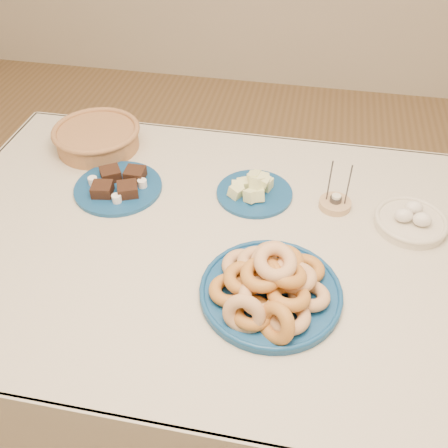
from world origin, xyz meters
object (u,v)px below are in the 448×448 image
(candle_holder, at_px, (335,203))
(brownie_plate, at_px, (118,186))
(egg_bowl, at_px, (411,221))
(dining_table, at_px, (227,265))
(melon_plate, at_px, (254,190))
(donut_platter, at_px, (271,286))
(wicker_basket, at_px, (97,137))

(candle_holder, bearing_deg, brownie_plate, -176.26)
(brownie_plate, bearing_deg, egg_bowl, -0.25)
(dining_table, xyz_separation_m, melon_plate, (0.04, 0.21, 0.13))
(donut_platter, distance_m, melon_plate, 0.41)
(melon_plate, height_order, egg_bowl, melon_plate)
(dining_table, height_order, candle_holder, candle_holder)
(donut_platter, distance_m, brownie_plate, 0.62)
(egg_bowl, bearing_deg, melon_plate, 172.73)
(egg_bowl, bearing_deg, dining_table, -163.19)
(donut_platter, xyz_separation_m, egg_bowl, (0.36, 0.34, -0.02))
(dining_table, relative_size, egg_bowl, 7.98)
(donut_platter, relative_size, brownie_plate, 1.28)
(brownie_plate, distance_m, wicker_basket, 0.26)
(dining_table, height_order, wicker_basket, wicker_basket)
(melon_plate, bearing_deg, donut_platter, -75.93)
(melon_plate, xyz_separation_m, egg_bowl, (0.46, -0.06, 0.00))
(melon_plate, xyz_separation_m, brownie_plate, (-0.41, -0.05, -0.00))
(dining_table, xyz_separation_m, donut_platter, (0.14, -0.18, 0.15))
(melon_plate, bearing_deg, candle_holder, -2.67)
(donut_platter, bearing_deg, dining_table, 127.29)
(candle_holder, bearing_deg, donut_platter, -110.97)
(donut_platter, relative_size, candle_holder, 2.77)
(donut_platter, relative_size, egg_bowl, 2.04)
(brownie_plate, distance_m, candle_holder, 0.66)
(melon_plate, distance_m, candle_holder, 0.25)
(donut_platter, xyz_separation_m, candle_holder, (0.15, 0.38, -0.03))
(brownie_plate, relative_size, egg_bowl, 1.59)
(dining_table, bearing_deg, wicker_basket, 144.86)
(wicker_basket, distance_m, egg_bowl, 1.04)
(melon_plate, distance_m, wicker_basket, 0.59)
(brownie_plate, bearing_deg, melon_plate, 7.50)
(melon_plate, height_order, brownie_plate, melon_plate)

